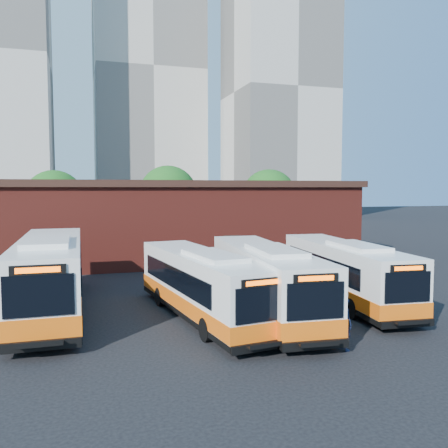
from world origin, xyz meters
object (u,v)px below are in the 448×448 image
object	(u,v)px
bus_west	(50,277)
bus_midwest	(202,287)
bus_mideast	(265,282)
transit_worker	(344,323)
bus_east	(344,274)

from	to	relation	value
bus_west	bus_midwest	bearing A→B (deg)	-25.27
bus_west	bus_mideast	size ratio (longest dim) A/B	1.11
transit_worker	bus_mideast	bearing A→B (deg)	6.13
bus_west	transit_worker	distance (m)	13.56
bus_west	bus_midwest	xyz separation A→B (m)	(6.54, -3.10, -0.24)
bus_east	transit_worker	bearing A→B (deg)	-116.08
bus_west	bus_east	world-z (taller)	bus_west
bus_mideast	bus_east	xyz separation A→B (m)	(4.81, 1.07, -0.05)
bus_midwest	bus_mideast	size ratio (longest dim) A/B	0.95
bus_mideast	transit_worker	bearing A→B (deg)	-75.81
bus_east	transit_worker	size ratio (longest dim) A/B	6.06
bus_midwest	bus_mideast	xyz separation A→B (m)	(2.97, -0.16, 0.07)
bus_west	bus_midwest	distance (m)	7.25
transit_worker	bus_west	bearing A→B (deg)	46.78
bus_east	bus_midwest	bearing A→B (deg)	-168.30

